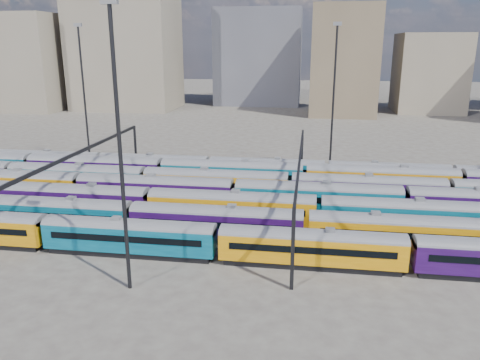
# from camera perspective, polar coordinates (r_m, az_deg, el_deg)

# --- Properties ---
(ground) EXTENTS (500.00, 500.00, 0.00)m
(ground) POSITION_cam_1_polar(r_m,az_deg,el_deg) (64.21, -1.92, -3.81)
(ground) COLOR #423B37
(ground) RESTS_ON ground
(rake_0) EXTENTS (96.18, 2.82, 4.74)m
(rake_0) POSITION_cam_1_polar(r_m,az_deg,el_deg) (48.42, 8.69, -7.70)
(rake_0) COLOR black
(rake_0) RESTS_ON ground
(rake_1) EXTENTS (122.09, 2.98, 5.01)m
(rake_1) POSITION_cam_1_polar(r_m,az_deg,el_deg) (52.98, 8.07, -5.36)
(rake_1) COLOR black
(rake_1) RESTS_ON ground
(rake_2) EXTENTS (127.74, 3.11, 5.25)m
(rake_2) POSITION_cam_1_polar(r_m,az_deg,el_deg) (60.94, -10.99, -2.47)
(rake_2) COLOR black
(rake_2) RESTS_ON ground
(rake_3) EXTENTS (154.47, 3.23, 5.44)m
(rake_3) POSITION_cam_1_polar(r_m,az_deg,el_deg) (65.67, -10.29, -0.98)
(rake_3) COLOR black
(rake_3) RESTS_ON ground
(rake_4) EXTENTS (128.89, 3.14, 5.30)m
(rake_4) POSITION_cam_1_polar(r_m,az_deg,el_deg) (67.17, 6.11, -0.49)
(rake_4) COLOR black
(rake_4) RESTS_ON ground
(rake_5) EXTENTS (134.63, 3.28, 5.54)m
(rake_5) POSITION_cam_1_polar(r_m,az_deg,el_deg) (71.90, 7.89, 0.67)
(rake_5) COLOR black
(rake_5) RESTS_ON ground
(rake_6) EXTENTS (96.25, 2.82, 4.74)m
(rake_6) POSITION_cam_1_polar(r_m,az_deg,el_deg) (77.12, 3.28, 1.54)
(rake_6) COLOR black
(rake_6) RESTS_ON ground
(gantry_1) EXTENTS (0.35, 40.35, 8.03)m
(gantry_1) POSITION_cam_1_polar(r_m,az_deg,el_deg) (68.64, -18.64, 2.57)
(gantry_1) COLOR black
(gantry_1) RESTS_ON ground
(gantry_2) EXTENTS (0.35, 40.35, 8.03)m
(gantry_2) POSITION_cam_1_polar(r_m,az_deg,el_deg) (61.25, 7.27, 1.73)
(gantry_2) COLOR black
(gantry_2) RESTS_ON ground
(mast_1) EXTENTS (1.40, 0.50, 25.60)m
(mast_1) POSITION_cam_1_polar(r_m,az_deg,el_deg) (91.44, -18.52, 10.35)
(mast_1) COLOR black
(mast_1) RESTS_ON ground
(mast_2) EXTENTS (1.40, 0.50, 25.60)m
(mast_2) POSITION_cam_1_polar(r_m,az_deg,el_deg) (41.40, -14.50, 4.58)
(mast_2) COLOR black
(mast_2) RESTS_ON ground
(mast_3) EXTENTS (1.40, 0.50, 25.60)m
(mast_3) POSITION_cam_1_polar(r_m,az_deg,el_deg) (83.82, 11.36, 10.41)
(mast_3) COLOR black
(mast_3) RESTS_ON ground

